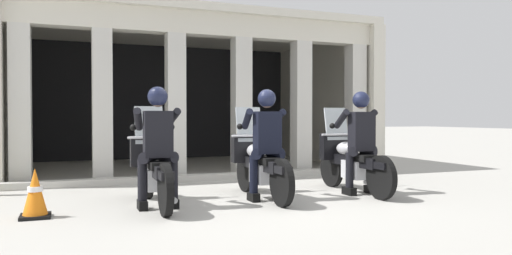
{
  "coord_description": "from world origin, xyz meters",
  "views": [
    {
      "loc": [
        -2.61,
        -6.5,
        1.19
      ],
      "look_at": [
        0.0,
        0.24,
        1.03
      ],
      "focal_mm": 33.75,
      "sensor_mm": 36.0,
      "label": 1
    }
  ],
  "objects": [
    {
      "name": "traffic_cone_flank",
      "position": [
        -3.0,
        -0.29,
        0.29
      ],
      "size": [
        0.34,
        0.34,
        0.59
      ],
      "color": "black",
      "rests_on": "ground"
    },
    {
      "name": "station_building",
      "position": [
        -0.03,
        5.32,
        2.09
      ],
      "size": [
        7.87,
        5.32,
        3.39
      ],
      "color": "black",
      "rests_on": "ground"
    },
    {
      "name": "police_officer_right",
      "position": [
        1.55,
        -0.19,
        0.94
      ],
      "size": [
        0.63,
        0.61,
        1.58
      ],
      "rotation": [
        0.0,
        0.0,
        0.02
      ],
      "color": "black",
      "rests_on": "ground"
    },
    {
      "name": "police_officer_left",
      "position": [
        -1.55,
        -0.23,
        0.94
      ],
      "size": [
        0.63,
        0.61,
        1.58
      ],
      "rotation": [
        0.0,
        0.0,
        0.06
      ],
      "color": "black",
      "rests_on": "ground"
    },
    {
      "name": "motorcycle_center",
      "position": [
        0.0,
        0.12,
        0.5
      ],
      "size": [
        0.62,
        2.04,
        1.35
      ],
      "rotation": [
        0.0,
        0.0,
        0.11
      ],
      "color": "black",
      "rests_on": "ground"
    },
    {
      "name": "motorcycle_right",
      "position": [
        1.56,
        0.09,
        0.5
      ],
      "size": [
        0.62,
        2.04,
        1.35
      ],
      "rotation": [
        0.0,
        0.0,
        0.02
      ],
      "color": "black",
      "rests_on": "ground"
    },
    {
      "name": "kerb_strip",
      "position": [
        -0.03,
        2.24,
        0.06
      ],
      "size": [
        7.37,
        0.24,
        0.12
      ],
      "primitive_type": "cube",
      "color": "#B7B5AD",
      "rests_on": "ground"
    },
    {
      "name": "police_officer_center",
      "position": [
        0.0,
        -0.17,
        0.94
      ],
      "size": [
        0.63,
        0.61,
        1.58
      ],
      "rotation": [
        0.0,
        0.0,
        0.11
      ],
      "color": "black",
      "rests_on": "ground"
    },
    {
      "name": "motorcycle_left",
      "position": [
        -1.55,
        0.05,
        0.5
      ],
      "size": [
        0.62,
        2.04,
        1.35
      ],
      "rotation": [
        0.0,
        0.0,
        0.06
      ],
      "color": "black",
      "rests_on": "ground"
    },
    {
      "name": "ground_plane",
      "position": [
        0.0,
        3.0,
        0.0
      ],
      "size": [
        80.0,
        80.0,
        0.0
      ],
      "primitive_type": "plane",
      "color": "#A8A59E"
    }
  ]
}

